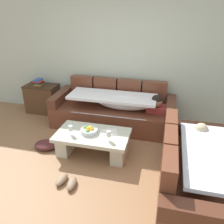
% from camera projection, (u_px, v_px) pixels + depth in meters
% --- Properties ---
extents(ground_plane, '(14.00, 14.00, 0.00)m').
position_uv_depth(ground_plane, '(88.00, 175.00, 3.44)').
color(ground_plane, '#926743').
extents(back_wall, '(9.00, 0.10, 2.70)m').
position_uv_depth(back_wall, '(120.00, 54.00, 4.74)').
color(back_wall, '#B5C4B0').
rests_on(back_wall, ground_plane).
extents(couch_along_wall, '(2.43, 0.92, 0.88)m').
position_uv_depth(couch_along_wall, '(115.00, 110.00, 4.72)').
color(couch_along_wall, brown).
rests_on(couch_along_wall, ground_plane).
extents(couch_near_window, '(0.92, 1.86, 0.88)m').
position_uv_depth(couch_near_window, '(195.00, 173.00, 3.00)').
color(couch_near_window, brown).
rests_on(couch_near_window, ground_plane).
extents(coffee_table, '(1.20, 0.68, 0.38)m').
position_uv_depth(coffee_table, '(93.00, 141.00, 3.85)').
color(coffee_table, beige).
rests_on(coffee_table, ground_plane).
extents(fruit_bowl, '(0.28, 0.28, 0.10)m').
position_uv_depth(fruit_bowl, '(89.00, 130.00, 3.80)').
color(fruit_bowl, silver).
rests_on(fruit_bowl, coffee_table).
extents(wine_glass_near_left, '(0.07, 0.07, 0.17)m').
position_uv_depth(wine_glass_near_left, '(71.00, 129.00, 3.71)').
color(wine_glass_near_left, silver).
rests_on(wine_glass_near_left, coffee_table).
extents(wine_glass_near_right, '(0.07, 0.07, 0.17)m').
position_uv_depth(wine_glass_near_right, '(109.00, 134.00, 3.55)').
color(wine_glass_near_right, silver).
rests_on(wine_glass_near_right, coffee_table).
extents(open_magazine, '(0.33, 0.28, 0.01)m').
position_uv_depth(open_magazine, '(109.00, 132.00, 3.82)').
color(open_magazine, white).
rests_on(open_magazine, coffee_table).
extents(side_cabinet, '(0.72, 0.44, 0.64)m').
position_uv_depth(side_cabinet, '(43.00, 99.00, 5.30)').
color(side_cabinet, '#4F321E').
rests_on(side_cabinet, ground_plane).
extents(book_stack_on_cabinet, '(0.18, 0.22, 0.14)m').
position_uv_depth(book_stack_on_cabinet, '(39.00, 82.00, 5.14)').
color(book_stack_on_cabinet, '#B76623').
rests_on(book_stack_on_cabinet, side_cabinet).
extents(pair_of_shoes, '(0.32, 0.32, 0.09)m').
position_uv_depth(pair_of_shoes, '(67.00, 182.00, 3.26)').
color(pair_of_shoes, '#8C7259').
rests_on(pair_of_shoes, ground_plane).
extents(crumpled_garment, '(0.44, 0.37, 0.12)m').
position_uv_depth(crumpled_garment, '(46.00, 145.00, 4.07)').
color(crumpled_garment, '#4C2323').
rests_on(crumpled_garment, ground_plane).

